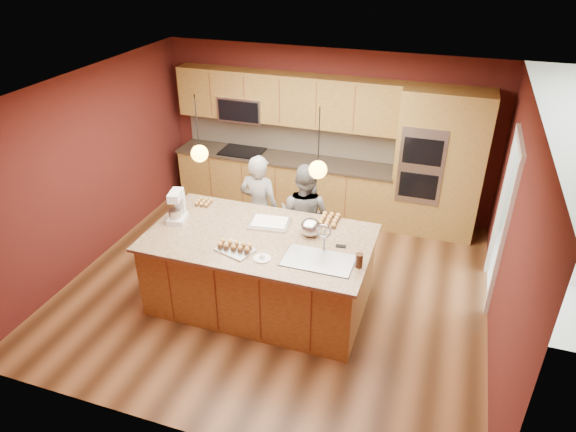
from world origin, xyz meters
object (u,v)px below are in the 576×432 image
(person_left, at_px, (259,208))
(stand_mixer, at_px, (177,208))
(island, at_px, (261,270))
(mixing_bowl, at_px, (311,227))
(person_right, at_px, (305,217))

(person_left, relative_size, stand_mixer, 3.97)
(island, xyz_separation_m, person_left, (-0.41, 1.02, 0.29))
(stand_mixer, bearing_deg, island, -14.30)
(stand_mixer, height_order, mixing_bowl, stand_mixer)
(person_left, height_order, person_right, person_left)
(mixing_bowl, bearing_deg, island, -157.29)
(stand_mixer, bearing_deg, mixing_bowl, -5.67)
(island, bearing_deg, mixing_bowl, 22.71)
(person_left, distance_m, mixing_bowl, 1.29)
(person_right, xyz_separation_m, mixing_bowl, (0.31, -0.78, 0.33))
(person_right, height_order, stand_mixer, person_right)
(mixing_bowl, bearing_deg, stand_mixer, -173.54)
(island, relative_size, mixing_bowl, 10.29)
(person_left, bearing_deg, island, 115.59)
(stand_mixer, xyz_separation_m, mixing_bowl, (1.72, 0.19, -0.07))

